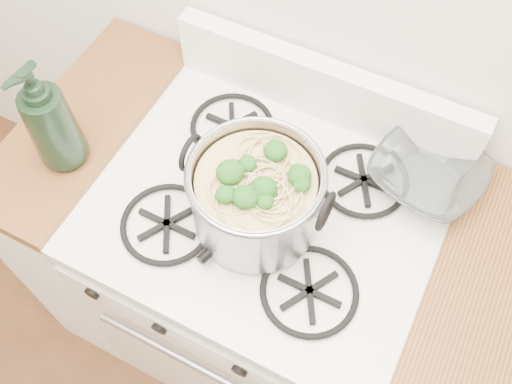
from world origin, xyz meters
name	(u,v)px	position (x,y,z in m)	size (l,w,h in m)	color
gas_range	(264,284)	(0.00, 1.26, 0.44)	(0.76, 0.66, 0.92)	white
counter_left	(120,211)	(-0.51, 1.26, 0.46)	(0.25, 0.65, 0.92)	silver
stock_pot	(256,196)	(0.00, 1.21, 1.01)	(0.31, 0.28, 0.19)	gray
spatula	(283,185)	(0.02, 1.31, 0.94)	(0.29, 0.31, 0.02)	black
glass_bowl	(425,177)	(0.29, 1.47, 0.94)	(0.10, 0.10, 0.02)	white
bottle	(48,117)	(-0.46, 1.16, 1.07)	(0.11, 0.11, 0.29)	black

